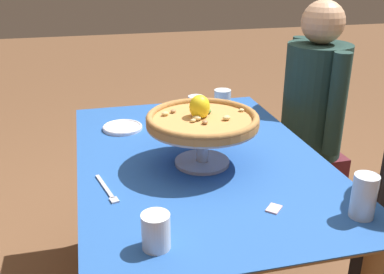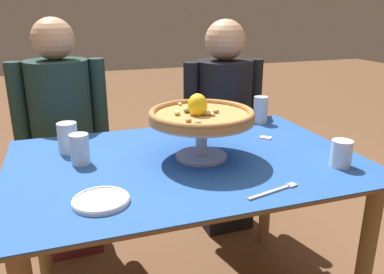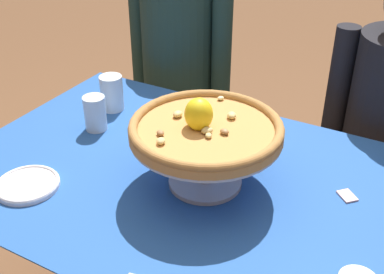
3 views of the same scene
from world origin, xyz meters
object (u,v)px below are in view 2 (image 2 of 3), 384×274
object	(u,v)px
water_glass_front_right	(341,155)
water_glass_back_left	(68,140)
water_glass_back_right	(260,111)
side_plate	(101,200)
dinner_fork	(276,190)
water_glass_side_left	(80,150)
pizza_stand	(201,132)
diner_left	(65,146)
sugar_packet	(266,138)
diner_right	(223,132)
pizza	(201,114)

from	to	relation	value
water_glass_front_right	water_glass_back_left	world-z (taller)	water_glass_back_left
water_glass_back_right	side_plate	size ratio (longest dim) A/B	0.78
water_glass_back_right	dinner_fork	distance (m)	0.77
water_glass_side_left	dinner_fork	distance (m)	0.71
water_glass_front_right	dinner_fork	bearing A→B (deg)	-162.26
pizza_stand	water_glass_front_right	bearing A→B (deg)	-28.45
water_glass_back_left	diner_left	size ratio (longest dim) A/B	0.10
water_glass_side_left	sugar_packet	bearing A→B (deg)	2.73
water_glass_side_left	diner_right	bearing A→B (deg)	35.04
water_glass_back_right	water_glass_back_left	bearing A→B (deg)	-171.94
water_glass_back_left	side_plate	distance (m)	0.48
water_glass_side_left	diner_right	xyz separation A→B (m)	(0.82, 0.57, -0.19)
water_glass_back_left	dinner_fork	distance (m)	0.83
pizza	water_glass_back_left	size ratio (longest dim) A/B	3.24
water_glass_side_left	side_plate	bearing A→B (deg)	-84.02
water_glass_back_left	diner_left	distance (m)	0.52
pizza_stand	water_glass_back_left	size ratio (longest dim) A/B	3.21
diner_left	water_glass_front_right	bearing A→B (deg)	-45.22
side_plate	water_glass_back_left	bearing A→B (deg)	98.67
water_glass_side_left	sugar_packet	xyz separation A→B (m)	(0.79, 0.04, -0.05)
water_glass_front_right	water_glass_back_left	bearing A→B (deg)	153.20
diner_left	diner_right	bearing A→B (deg)	-2.86
pizza_stand	diner_right	distance (m)	0.80
dinner_fork	pizza	bearing A→B (deg)	109.38
water_glass_side_left	diner_right	size ratio (longest dim) A/B	0.09
water_glass_back_left	pizza_stand	bearing A→B (deg)	-25.21
pizza_stand	dinner_fork	distance (m)	0.38
water_glass_side_left	diner_right	world-z (taller)	diner_right
sugar_packet	diner_left	bearing A→B (deg)	145.52
pizza	water_glass_back_left	bearing A→B (deg)	154.69
water_glass_back_right	diner_left	world-z (taller)	diner_left
water_glass_back_left	sugar_packet	bearing A→B (deg)	-6.76
water_glass_side_left	water_glass_front_right	size ratio (longest dim) A/B	1.16
water_glass_side_left	water_glass_back_left	xyz separation A→B (m)	(-0.04, 0.14, 0.00)
water_glass_front_right	diner_right	size ratio (longest dim) A/B	0.08
water_glass_side_left	dinner_fork	world-z (taller)	water_glass_side_left
diner_left	pizza	bearing A→B (deg)	-55.09
water_glass_back_right	side_plate	xyz separation A→B (m)	(-0.85, -0.60, -0.05)
water_glass_front_right	diner_left	distance (m)	1.35
water_glass_front_right	sugar_packet	distance (m)	0.38
water_glass_back_left	diner_right	bearing A→B (deg)	27.14
water_glass_front_right	side_plate	size ratio (longest dim) A/B	0.58
water_glass_back_left	diner_left	bearing A→B (deg)	92.13
side_plate	diner_left	distance (m)	0.97
diner_left	side_plate	bearing A→B (deg)	-84.62
water_glass_side_left	sugar_packet	world-z (taller)	water_glass_side_left
sugar_packet	diner_left	world-z (taller)	diner_left
pizza_stand	water_glass_back_right	bearing A→B (deg)	38.63
diner_right	side_plate	bearing A→B (deg)	-130.77
pizza_stand	diner_left	size ratio (longest dim) A/B	0.32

